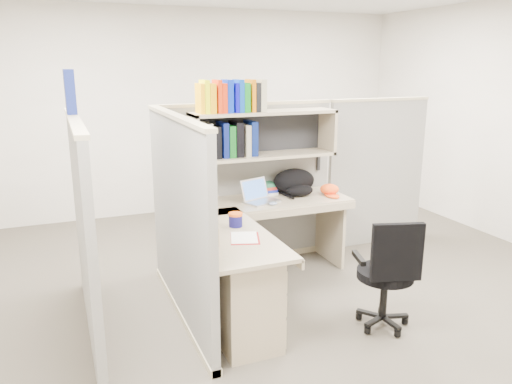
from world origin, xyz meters
name	(u,v)px	position (x,y,z in m)	size (l,w,h in m)	color
ground	(284,297)	(0.00, 0.00, 0.00)	(6.00, 6.00, 0.00)	#3B362D
room_shell	(286,111)	(0.00, 0.00, 1.62)	(6.00, 6.00, 6.00)	beige
cubicle	(226,189)	(-0.37, 0.45, 0.91)	(3.79, 1.84, 1.95)	slate
desk	(252,270)	(-0.41, -0.29, 0.44)	(1.74, 1.75, 0.73)	tan
laptop	(262,191)	(0.00, 0.51, 0.84)	(0.31, 0.31, 0.22)	#B9B9BE
backpack	(297,182)	(0.43, 0.65, 0.86)	(0.43, 0.33, 0.25)	black
orange_cap	(329,189)	(0.74, 0.54, 0.78)	(0.19, 0.22, 0.10)	#F94E15
snack_canister	(236,219)	(-0.46, -0.06, 0.79)	(0.11, 0.11, 0.11)	#0F0D50
tissue_box	(207,232)	(-0.80, -0.40, 0.84)	(0.13, 0.13, 0.21)	tan
mouse	(273,203)	(0.07, 0.39, 0.75)	(0.08, 0.05, 0.03)	#7D8EB2
paper_cup	(255,192)	(0.01, 0.71, 0.78)	(0.08, 0.08, 0.11)	silver
book_stack	(266,188)	(0.18, 0.81, 0.78)	(0.16, 0.22, 0.11)	gray
loose_paper	(244,237)	(-0.49, -0.34, 0.73)	(0.19, 0.26, 0.00)	silver
task_chair	(386,291)	(0.49, -0.78, 0.32)	(0.52, 0.48, 0.90)	black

